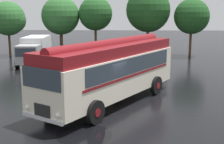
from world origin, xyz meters
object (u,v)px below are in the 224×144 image
object	(u,v)px
car_near_left	(66,56)
car_mid_right	(125,56)
car_far_right	(156,56)
vintage_bus	(111,69)
box_van	(35,49)
car_mid_left	(98,56)

from	to	relation	value
car_near_left	car_mid_right	size ratio (longest dim) A/B	1.03
car_far_right	vintage_bus	bearing A→B (deg)	-107.22
car_near_left	car_mid_right	bearing A→B (deg)	5.84
car_far_right	box_van	xyz separation A→B (m)	(-11.17, 0.43, 0.52)
car_mid_left	box_van	world-z (taller)	box_van
car_near_left	car_mid_left	size ratio (longest dim) A/B	1.01
car_near_left	car_mid_left	distance (m)	2.97
vintage_bus	car_mid_right	distance (m)	11.93
vintage_bus	box_van	distance (m)	14.18
car_near_left	car_mid_left	world-z (taller)	same
vintage_bus	car_near_left	world-z (taller)	vintage_bus
vintage_bus	car_mid_left	world-z (taller)	vintage_bus
vintage_bus	box_van	bearing A→B (deg)	122.42
car_mid_left	car_far_right	xyz separation A→B (m)	(5.23, -0.14, 0.00)
car_mid_right	box_van	distance (m)	8.37
car_mid_right	car_far_right	bearing A→B (deg)	-6.74
vintage_bus	car_near_left	bearing A→B (deg)	112.15
vintage_bus	box_van	world-z (taller)	vintage_bus
car_mid_right	car_far_right	distance (m)	2.83
vintage_bus	car_far_right	bearing A→B (deg)	72.78
vintage_bus	car_far_right	size ratio (longest dim) A/B	2.32
car_far_right	car_mid_right	bearing A→B (deg)	173.26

